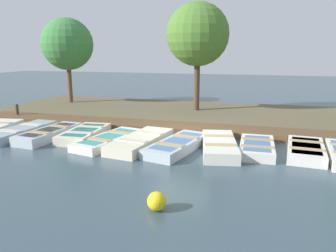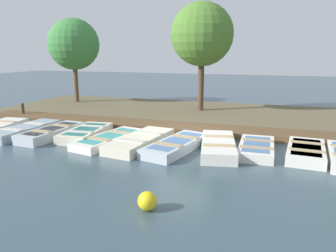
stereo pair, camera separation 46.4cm
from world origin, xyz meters
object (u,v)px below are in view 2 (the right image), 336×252
(rowboat_9, at_px, (306,151))
(mooring_post_near, at_px, (23,110))
(rowboat_1, at_px, (25,130))
(buoy, at_px, (147,201))
(rowboat_8, at_px, (256,148))
(rowboat_5, at_px, (140,141))
(rowboat_6, at_px, (177,145))
(rowboat_4, at_px, (109,139))
(park_tree_left, at_px, (202,35))
(rowboat_7, at_px, (218,146))
(rowboat_2, at_px, (52,132))
(rowboat_3, at_px, (86,133))
(park_tree_far_left, at_px, (74,44))

(rowboat_9, relative_size, mooring_post_near, 3.33)
(rowboat_1, xyz_separation_m, buoy, (4.74, 7.56, 0.02))
(buoy, bearing_deg, rowboat_8, 158.40)
(rowboat_9, bearing_deg, rowboat_5, -80.10)
(rowboat_6, bearing_deg, mooring_post_near, -94.78)
(buoy, bearing_deg, rowboat_6, -171.34)
(rowboat_4, distance_m, buoy, 5.84)
(rowboat_6, bearing_deg, park_tree_left, -161.09)
(rowboat_5, relative_size, rowboat_8, 1.34)
(rowboat_7, height_order, rowboat_9, rowboat_7)
(rowboat_7, distance_m, mooring_post_near, 11.30)
(rowboat_5, relative_size, mooring_post_near, 4.28)
(rowboat_6, distance_m, rowboat_7, 1.49)
(rowboat_2, height_order, park_tree_left, park_tree_left)
(park_tree_left, bearing_deg, rowboat_3, -26.04)
(rowboat_5, distance_m, rowboat_7, 2.92)
(rowboat_8, bearing_deg, park_tree_left, -153.41)
(buoy, height_order, park_tree_left, park_tree_left)
(rowboat_5, distance_m, buoy, 5.19)
(rowboat_3, xyz_separation_m, mooring_post_near, (-2.46, -5.38, 0.23))
(rowboat_1, xyz_separation_m, rowboat_6, (0.09, 6.85, -0.01))
(rowboat_7, xyz_separation_m, buoy, (4.96, -0.75, 0.02))
(buoy, bearing_deg, rowboat_7, 171.42)
(rowboat_9, relative_size, buoy, 6.32)
(rowboat_5, relative_size, park_tree_left, 0.58)
(rowboat_9, distance_m, park_tree_far_left, 16.14)
(rowboat_3, relative_size, rowboat_5, 0.82)
(park_tree_far_left, bearing_deg, rowboat_7, 54.83)
(park_tree_left, bearing_deg, rowboat_4, -15.06)
(mooring_post_near, xyz_separation_m, buoy, (7.66, 10.22, -0.20))
(rowboat_4, distance_m, mooring_post_near, 7.37)
(buoy, bearing_deg, rowboat_3, -137.08)
(rowboat_6, relative_size, buoy, 7.98)
(rowboat_1, height_order, rowboat_3, rowboat_1)
(rowboat_2, relative_size, mooring_post_near, 3.85)
(rowboat_5, bearing_deg, buoy, 32.46)
(rowboat_7, distance_m, rowboat_9, 2.95)
(rowboat_7, relative_size, park_tree_far_left, 0.61)
(rowboat_6, xyz_separation_m, rowboat_8, (-0.54, 2.77, -0.01))
(rowboat_8, relative_size, buoy, 6.05)
(rowboat_8, bearing_deg, rowboat_7, -80.44)
(rowboat_6, bearing_deg, rowboat_4, -78.19)
(rowboat_5, bearing_deg, rowboat_4, -81.58)
(rowboat_2, xyz_separation_m, rowboat_6, (0.11, 5.49, -0.02))
(rowboat_8, xyz_separation_m, rowboat_9, (-0.06, 1.62, 0.02))
(rowboat_3, distance_m, park_tree_left, 8.68)
(rowboat_9, distance_m, buoy, 6.42)
(rowboat_1, distance_m, rowboat_4, 4.09)
(buoy, relative_size, park_tree_far_left, 0.08)
(rowboat_8, bearing_deg, buoy, -22.58)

